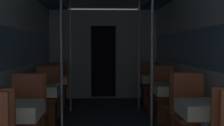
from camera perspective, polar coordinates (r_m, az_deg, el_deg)
The scene contains 21 objects.
wall_left at distance 4.52m, azimuth -18.99°, elevation 0.61°, with size 0.05×9.40×2.30m.
wall_right at distance 4.61m, azimuth 17.21°, elevation 0.68°, with size 0.05×9.40×2.30m.
bulkhead_far at distance 8.12m, azimuth -1.58°, elevation 1.57°, with size 2.78×0.09×2.30m.
dining_table_left_1 at distance 3.55m, azimuth -17.55°, elevation -9.06°, with size 0.58×0.58×0.74m.
dining_table_left_2 at distance 5.07m, azimuth -12.92°, elevation -5.38°, with size 0.58×0.58×0.74m.
chair_left_near_2 at distance 4.61m, azimuth -14.09°, elevation -10.16°, with size 0.40×0.40×1.00m.
chair_left_far_2 at distance 5.65m, azimuth -11.89°, elevation -7.70°, with size 0.40×0.40×1.00m.
support_pole_left_2 at distance 4.97m, azimuth -9.25°, elevation 0.67°, with size 0.04×0.04×2.30m.
dining_table_left_3 at distance 6.62m, azimuth -10.46°, elevation -3.40°, with size 0.58×0.58×0.74m.
chair_left_near_3 at distance 6.14m, azimuth -11.12°, elevation -6.83°, with size 0.40×0.40×1.00m.
chair_left_far_3 at distance 7.19m, azimuth -9.85°, elevation -5.37°, with size 0.40×0.40×1.00m.
support_pole_left_3 at distance 6.55m, azimuth -7.64°, elevation 1.24°, with size 0.04×0.04×2.30m.
dining_table_right_1 at distance 3.63m, azimuth 16.81°, elevation -8.77°, with size 0.58×0.58×0.74m.
dining_table_right_2 at distance 5.13m, azimuth 10.92°, elevation -5.27°, with size 0.58×0.58×0.74m.
chair_right_near_2 at distance 4.68m, azimuth 12.44°, elevation -9.95°, with size 0.40×0.40×1.00m.
chair_right_far_2 at distance 5.70m, azimuth 9.61°, elevation -7.58°, with size 0.40×0.40×1.00m.
support_pole_right_2 at distance 5.02m, azimuth 7.31°, elevation 0.71°, with size 0.04×0.04×2.30m.
dining_table_right_3 at distance 6.67m, azimuth 7.74°, elevation -3.33°, with size 0.58×0.58×0.74m.
chair_right_near_3 at distance 6.19m, azimuth 8.62°, elevation -6.73°, with size 0.40×0.40×1.00m.
chair_right_far_3 at distance 7.23m, azimuth 6.96°, elevation -5.30°, with size 0.40×0.40×1.00m.
support_pole_right_3 at distance 6.58m, azimuth 4.94°, elevation 1.26°, with size 0.04×0.04×2.30m.
Camera 1 is at (-0.14, -1.04, 1.35)m, focal length 50.00 mm.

